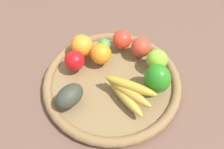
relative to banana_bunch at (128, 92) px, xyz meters
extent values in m
plane|color=brown|center=(-0.06, -0.07, -0.07)|extent=(2.40, 2.40, 0.00)
cylinder|color=olive|center=(-0.06, -0.07, -0.06)|extent=(0.44, 0.44, 0.02)
torus|color=olive|center=(-0.06, -0.07, -0.05)|extent=(0.46, 0.46, 0.03)
ellipsoid|color=#B69437|center=(0.01, -0.01, -0.01)|extent=(0.13, 0.15, 0.03)
ellipsoid|color=#B88A30|center=(0.00, 0.00, 0.00)|extent=(0.10, 0.17, 0.03)
ellipsoid|color=#B08E2A|center=(-0.01, 0.00, 0.01)|extent=(0.05, 0.17, 0.03)
sphere|color=#C43C27|center=(-0.19, 0.00, 0.01)|extent=(0.10, 0.10, 0.07)
ellipsoid|color=#34372A|center=(0.06, -0.16, 0.00)|extent=(0.11, 0.10, 0.06)
sphere|color=#7FBB2B|center=(-0.15, 0.06, 0.01)|extent=(0.08, 0.08, 0.07)
sphere|color=orange|center=(-0.12, -0.12, 0.01)|extent=(0.10, 0.10, 0.07)
sphere|color=red|center=(-0.07, -0.20, 0.00)|extent=(0.09, 0.09, 0.07)
sphere|color=orange|center=(-0.14, -0.20, 0.01)|extent=(0.10, 0.10, 0.08)
sphere|color=green|center=(-0.18, -0.13, -0.01)|extent=(0.05, 0.05, 0.05)
ellipsoid|color=#267F1A|center=(-0.06, 0.08, 0.02)|extent=(0.12, 0.12, 0.10)
sphere|color=red|center=(-0.21, -0.07, 0.00)|extent=(0.09, 0.09, 0.07)
camera|label=1|loc=(0.40, 0.06, 0.60)|focal=38.23mm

